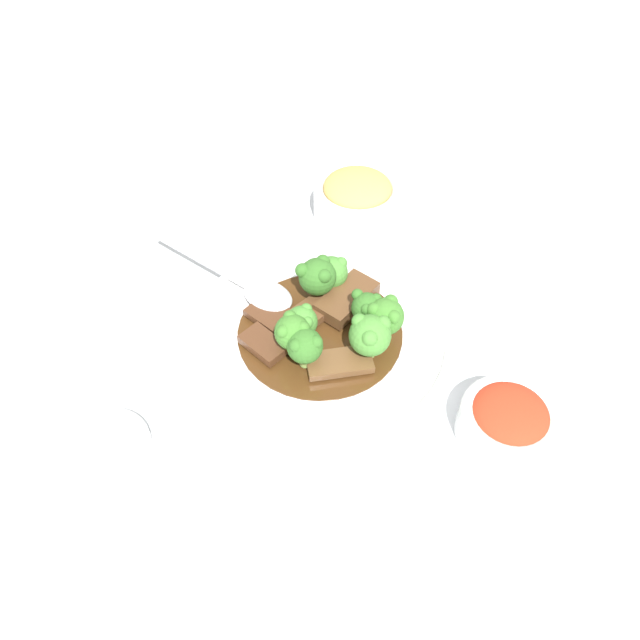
% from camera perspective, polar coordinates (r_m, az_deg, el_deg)
% --- Properties ---
extents(ground_plane, '(4.00, 4.00, 0.00)m').
position_cam_1_polar(ground_plane, '(0.67, 0.00, -1.92)').
color(ground_plane, silver).
extents(main_plate, '(0.28, 0.28, 0.02)m').
position_cam_1_polar(main_plate, '(0.66, 0.00, -1.37)').
color(main_plate, white).
rests_on(main_plate, ground_plane).
extents(beef_strip_0, '(0.06, 0.08, 0.01)m').
position_cam_1_polar(beef_strip_0, '(0.66, -3.84, 0.00)').
color(beef_strip_0, '#56331E').
rests_on(beef_strip_0, main_plate).
extents(beef_strip_1, '(0.07, 0.04, 0.01)m').
position_cam_1_polar(beef_strip_1, '(0.62, 1.49, -4.01)').
color(beef_strip_1, brown).
rests_on(beef_strip_1, main_plate).
extents(beef_strip_2, '(0.06, 0.05, 0.01)m').
position_cam_1_polar(beef_strip_2, '(0.67, -0.72, 0.76)').
color(beef_strip_2, brown).
rests_on(beef_strip_2, main_plate).
extents(beef_strip_3, '(0.08, 0.07, 0.02)m').
position_cam_1_polar(beef_strip_3, '(0.67, 2.49, 1.96)').
color(beef_strip_3, brown).
rests_on(beef_strip_3, main_plate).
extents(beef_strip_4, '(0.05, 0.06, 0.01)m').
position_cam_1_polar(beef_strip_4, '(0.64, -5.25, -2.10)').
color(beef_strip_4, '#56331E').
rests_on(beef_strip_4, main_plate).
extents(broccoli_floret_0, '(0.03, 0.03, 0.04)m').
position_cam_1_polar(broccoli_floret_0, '(0.64, 4.31, 1.13)').
color(broccoli_floret_0, '#8EB756').
rests_on(broccoli_floret_0, main_plate).
extents(broccoli_floret_1, '(0.04, 0.04, 0.05)m').
position_cam_1_polar(broccoli_floret_1, '(0.63, 5.98, 0.37)').
color(broccoli_floret_1, '#8EB756').
rests_on(broccoli_floret_1, main_plate).
extents(broccoli_floret_2, '(0.04, 0.04, 0.05)m').
position_cam_1_polar(broccoli_floret_2, '(0.60, -1.40, -2.33)').
color(broccoli_floret_2, '#8EB756').
rests_on(broccoli_floret_2, main_plate).
extents(broccoli_floret_3, '(0.04, 0.04, 0.04)m').
position_cam_1_polar(broccoli_floret_3, '(0.68, 1.05, 4.42)').
color(broccoli_floret_3, '#8EB756').
rests_on(broccoli_floret_3, main_plate).
extents(broccoli_floret_4, '(0.04, 0.04, 0.05)m').
position_cam_1_polar(broccoli_floret_4, '(0.66, -0.23, 4.03)').
color(broccoli_floret_4, '#8EB756').
rests_on(broccoli_floret_4, main_plate).
extents(broccoli_floret_5, '(0.04, 0.04, 0.05)m').
position_cam_1_polar(broccoli_floret_5, '(0.61, -2.54, -1.09)').
color(broccoli_floret_5, '#8EB756').
rests_on(broccoli_floret_5, main_plate).
extents(broccoli_floret_6, '(0.04, 0.04, 0.05)m').
position_cam_1_polar(broccoli_floret_6, '(0.61, 4.59, -1.35)').
color(broccoli_floret_6, '#8EB756').
rests_on(broccoli_floret_6, main_plate).
extents(broccoli_floret_7, '(0.03, 0.03, 0.04)m').
position_cam_1_polar(broccoli_floret_7, '(0.63, -1.69, -0.14)').
color(broccoli_floret_7, '#8EB756').
rests_on(broccoli_floret_7, main_plate).
extents(serving_spoon, '(0.13, 0.19, 0.01)m').
position_cam_1_polar(serving_spoon, '(0.69, -5.88, 2.78)').
color(serving_spoon, silver).
rests_on(serving_spoon, main_plate).
extents(side_bowl_kimchi, '(0.09, 0.09, 0.05)m').
position_cam_1_polar(side_bowl_kimchi, '(0.61, 16.78, -8.80)').
color(side_bowl_kimchi, white).
rests_on(side_bowl_kimchi, ground_plane).
extents(side_bowl_appetizer, '(0.11, 0.11, 0.06)m').
position_cam_1_polar(side_bowl_appetizer, '(0.81, 3.41, 11.17)').
color(side_bowl_appetizer, white).
rests_on(side_bowl_appetizer, ground_plane).
extents(sauce_dish, '(0.08, 0.08, 0.01)m').
position_cam_1_polar(sauce_dish, '(0.62, -19.04, -10.99)').
color(sauce_dish, white).
rests_on(sauce_dish, ground_plane).
extents(paper_napkin, '(0.14, 0.10, 0.01)m').
position_cam_1_polar(paper_napkin, '(0.68, -18.12, -3.47)').
color(paper_napkin, white).
rests_on(paper_napkin, ground_plane).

